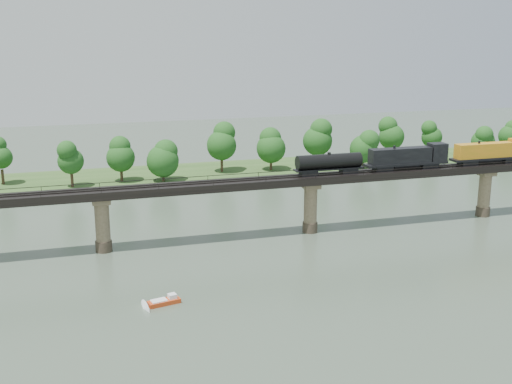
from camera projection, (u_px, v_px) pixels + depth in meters
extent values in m
plane|color=#364537|center=(381.00, 288.00, 99.57)|extent=(400.00, 400.00, 0.00)
cube|color=#2B4A1D|center=(238.00, 172.00, 178.31)|extent=(300.00, 24.00, 1.60)
cylinder|color=#473A2D|center=(104.00, 246.00, 116.00)|extent=(3.00, 3.00, 2.00)
cylinder|color=#8B795B|center=(102.00, 222.00, 114.90)|extent=(2.60, 2.60, 9.00)
cube|color=#8B795B|center=(101.00, 201.00, 113.93)|extent=(3.20, 3.20, 1.00)
cylinder|color=#473A2D|center=(310.00, 227.00, 127.19)|extent=(3.00, 3.00, 2.00)
cylinder|color=#8B795B|center=(310.00, 205.00, 126.09)|extent=(2.60, 2.60, 9.00)
cube|color=#8B795B|center=(311.00, 185.00, 125.12)|extent=(3.20, 3.20, 1.00)
cylinder|color=#473A2D|center=(483.00, 211.00, 138.38)|extent=(3.00, 3.00, 2.00)
cylinder|color=#8B795B|center=(485.00, 191.00, 137.28)|extent=(2.60, 2.60, 9.00)
cube|color=#8B795B|center=(486.00, 173.00, 136.31)|extent=(3.20, 3.20, 1.00)
cube|color=black|center=(311.00, 179.00, 124.81)|extent=(220.00, 5.00, 1.50)
cube|color=black|center=(312.00, 176.00, 123.91)|extent=(220.00, 0.12, 0.16)
cube|color=black|center=(310.00, 174.00, 125.31)|extent=(220.00, 0.12, 0.16)
cube|color=black|center=(316.00, 175.00, 122.23)|extent=(220.00, 0.10, 0.10)
cube|color=black|center=(307.00, 170.00, 126.69)|extent=(220.00, 0.10, 0.10)
cube|color=black|center=(316.00, 176.00, 122.32)|extent=(0.08, 0.08, 0.70)
cube|color=black|center=(307.00, 171.00, 126.77)|extent=(0.08, 0.08, 0.70)
cylinder|color=#382619|center=(3.00, 177.00, 159.86)|extent=(0.70, 0.70, 3.71)
sphere|color=#134313|center=(1.00, 157.00, 158.65)|extent=(5.67, 5.67, 5.67)
sphere|color=#134313|center=(0.00, 145.00, 157.90)|extent=(4.25, 4.25, 4.25)
cylinder|color=#382619|center=(72.00, 180.00, 157.19)|extent=(0.70, 0.70, 3.51)
sphere|color=#134313|center=(71.00, 161.00, 156.05)|extent=(6.31, 6.31, 6.31)
sphere|color=#134313|center=(70.00, 149.00, 155.34)|extent=(4.73, 4.73, 4.73)
cylinder|color=#382619|center=(122.00, 175.00, 162.97)|extent=(0.70, 0.70, 3.34)
sphere|color=#134313|center=(121.00, 158.00, 161.88)|extent=(7.18, 7.18, 7.18)
sphere|color=#134313|center=(120.00, 147.00, 161.20)|extent=(5.39, 5.39, 5.39)
cylinder|color=#382619|center=(163.00, 176.00, 163.39)|extent=(0.70, 0.70, 2.83)
sphere|color=#134313|center=(163.00, 161.00, 162.48)|extent=(8.26, 8.26, 8.26)
sphere|color=#134313|center=(162.00, 152.00, 161.90)|extent=(6.19, 6.19, 6.19)
cylinder|color=#382619|center=(222.00, 165.00, 174.07)|extent=(0.70, 0.70, 3.96)
sphere|color=#134313|center=(222.00, 145.00, 172.78)|extent=(8.07, 8.07, 8.07)
sphere|color=#134313|center=(221.00, 133.00, 171.97)|extent=(6.05, 6.05, 6.05)
cylinder|color=#382619|center=(271.00, 164.00, 176.52)|extent=(0.70, 0.70, 3.27)
sphere|color=#134313|center=(271.00, 148.00, 175.46)|extent=(8.03, 8.03, 8.03)
sphere|color=#134313|center=(271.00, 139.00, 174.80)|extent=(6.02, 6.02, 6.02)
cylinder|color=#382619|center=(317.00, 159.00, 181.48)|extent=(0.70, 0.70, 3.92)
sphere|color=#134313|center=(317.00, 141.00, 180.21)|extent=(8.29, 8.29, 8.29)
sphere|color=#134313|center=(318.00, 129.00, 179.41)|extent=(6.21, 6.21, 6.21)
cylinder|color=#382619|center=(363.00, 163.00, 178.19)|extent=(0.70, 0.70, 3.02)
sphere|color=#134313|center=(364.00, 149.00, 177.20)|extent=(7.74, 7.74, 7.74)
sphere|color=#134313|center=(364.00, 140.00, 176.59)|extent=(5.80, 5.80, 5.80)
cylinder|color=#382619|center=(391.00, 154.00, 189.85)|extent=(0.70, 0.70, 3.80)
sphere|color=#134313|center=(392.00, 137.00, 188.61)|extent=(7.47, 7.47, 7.47)
sphere|color=#134313|center=(392.00, 126.00, 187.84)|extent=(5.60, 5.60, 5.60)
cylinder|color=#382619|center=(431.00, 152.00, 193.94)|extent=(0.70, 0.70, 3.38)
sphere|color=#134313|center=(432.00, 137.00, 192.84)|extent=(6.23, 6.23, 6.23)
sphere|color=#134313|center=(432.00, 128.00, 192.15)|extent=(4.67, 4.67, 4.67)
cylinder|color=#382619|center=(482.00, 154.00, 192.44)|extent=(0.70, 0.70, 2.77)
sphere|color=#134313|center=(483.00, 142.00, 191.54)|extent=(7.04, 7.04, 7.04)
sphere|color=#134313|center=(484.00, 134.00, 190.97)|extent=(5.28, 5.28, 5.28)
cylinder|color=#382619|center=(508.00, 148.00, 200.94)|extent=(0.70, 0.70, 2.94)
sphere|color=#134313|center=(509.00, 136.00, 199.98)|extent=(6.73, 6.73, 6.73)
sphere|color=#134313|center=(510.00, 128.00, 199.39)|extent=(5.05, 5.05, 5.05)
cube|color=black|center=(510.00, 160.00, 137.27)|extent=(3.77, 2.26, 1.04)
cube|color=black|center=(468.00, 163.00, 134.37)|extent=(3.77, 2.26, 1.04)
cube|color=black|center=(489.00, 158.00, 135.66)|extent=(17.91, 2.83, 0.47)
cube|color=orange|center=(484.00, 150.00, 134.84)|extent=(13.20, 2.55, 3.02)
cylinder|color=black|center=(489.00, 160.00, 135.78)|extent=(5.66, 1.32, 1.32)
cube|color=black|center=(428.00, 165.00, 131.73)|extent=(3.77, 2.26, 1.04)
cube|color=black|center=(383.00, 168.00, 128.83)|extent=(3.77, 2.26, 1.04)
cube|color=black|center=(406.00, 163.00, 130.12)|extent=(17.91, 2.83, 0.47)
cube|color=black|center=(400.00, 155.00, 129.30)|extent=(13.20, 2.55, 3.02)
cube|color=black|center=(437.00, 152.00, 131.60)|extent=(3.39, 2.83, 3.58)
cylinder|color=black|center=(406.00, 166.00, 130.25)|extent=(5.66, 1.32, 1.32)
cube|color=black|center=(348.00, 170.00, 126.72)|extent=(3.30, 2.07, 1.04)
cube|color=black|center=(308.00, 173.00, 124.35)|extent=(3.30, 2.07, 1.04)
cube|color=black|center=(329.00, 169.00, 125.38)|extent=(14.14, 2.26, 0.28)
cylinder|color=black|center=(329.00, 161.00, 125.02)|extent=(13.20, 2.83, 2.83)
cylinder|color=black|center=(329.00, 154.00, 124.65)|extent=(0.66, 0.66, 0.47)
cube|color=#BA3B15|center=(164.00, 302.00, 93.60)|extent=(5.00, 2.70, 0.66)
cube|color=white|center=(159.00, 301.00, 93.15)|extent=(2.53, 1.88, 0.24)
cube|color=white|center=(172.00, 296.00, 94.07)|extent=(1.36, 1.36, 0.66)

